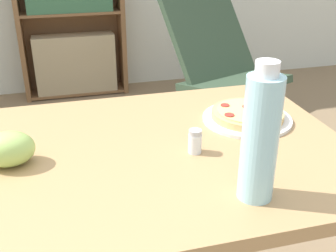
# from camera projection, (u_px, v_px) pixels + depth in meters

# --- Properties ---
(dining_table) EXTENTS (1.30, 0.77, 0.77)m
(dining_table) POSITION_uv_depth(u_px,v_px,m) (105.00, 191.00, 1.10)
(dining_table) COLOR tan
(dining_table) RESTS_ON ground_plane
(pizza_on_plate) EXTENTS (0.26, 0.26, 0.04)m
(pizza_on_plate) POSITION_uv_depth(u_px,v_px,m) (247.00, 116.00, 1.24)
(pizza_on_plate) COLOR white
(pizza_on_plate) RESTS_ON dining_table
(grape_bunch) EXTENTS (0.12, 0.10, 0.08)m
(grape_bunch) POSITION_uv_depth(u_px,v_px,m) (8.00, 149.00, 1.00)
(grape_bunch) COLOR #A8CC66
(grape_bunch) RESTS_ON dining_table
(drink_bottle) EXTENTS (0.08, 0.08, 0.30)m
(drink_bottle) POSITION_uv_depth(u_px,v_px,m) (260.00, 137.00, 0.84)
(drink_bottle) COLOR #A3DBEA
(drink_bottle) RESTS_ON dining_table
(salt_shaker) EXTENTS (0.03, 0.03, 0.06)m
(salt_shaker) POSITION_uv_depth(u_px,v_px,m) (195.00, 141.00, 1.06)
(salt_shaker) COLOR white
(salt_shaker) RESTS_ON dining_table
(lounge_chair_far) EXTENTS (0.78, 0.91, 0.88)m
(lounge_chair_far) POSITION_uv_depth(u_px,v_px,m) (223.00, 88.00, 2.90)
(lounge_chair_far) COLOR slate
(lounge_chair_far) RESTS_ON ground_plane
(bookshelf) EXTENTS (0.83, 0.25, 1.36)m
(bookshelf) POSITION_uv_depth(u_px,v_px,m) (71.00, 20.00, 3.34)
(bookshelf) COLOR brown
(bookshelf) RESTS_ON ground_plane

